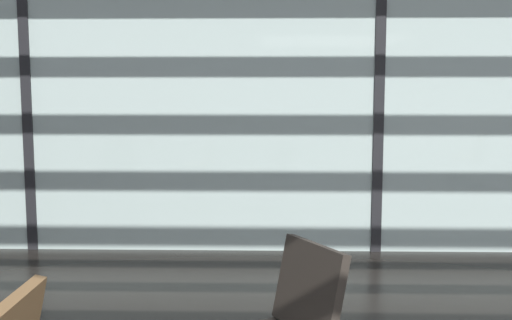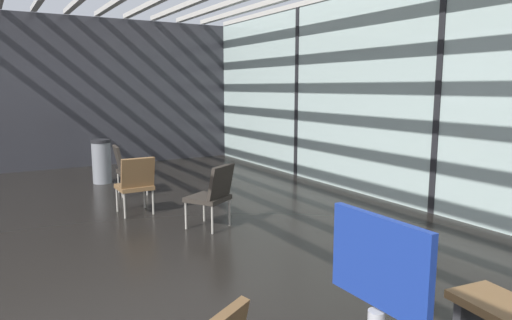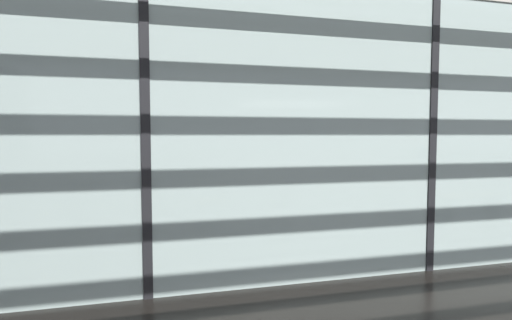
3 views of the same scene
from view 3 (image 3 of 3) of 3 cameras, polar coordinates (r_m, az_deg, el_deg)
glass_curtain_wall at (r=5.62m, az=23.35°, el=3.14°), size 14.00×0.08×3.47m
window_mullion_0 at (r=4.42m, az=-15.26°, el=3.27°), size 0.10×0.12×3.47m
window_mullion_1 at (r=5.62m, az=23.35°, el=3.14°), size 0.10×0.12×3.47m
parked_airplane at (r=10.40m, az=2.11°, el=5.65°), size 12.35×4.26×4.26m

